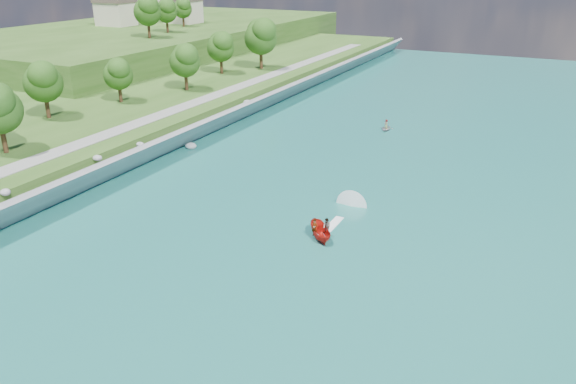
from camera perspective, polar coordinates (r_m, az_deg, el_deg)
The scene contains 10 objects.
ground at distance 47.23m, azimuth -5.97°, elevation -10.05°, with size 260.00×260.00×0.00m, color #2D5119.
river_water at distance 62.96m, azimuth 3.65°, elevation -1.24°, with size 55.00×240.00×0.10m, color #185D5E.
berm_west at distance 92.57m, azimuth -26.30°, elevation 5.36°, with size 45.00×240.00×3.50m, color #2D5119.
ridge_west at distance 166.76m, azimuth -13.18°, elevation 14.70°, with size 60.00×120.00×9.00m, color #2D5119.
riprap_bank at distance 75.00m, azimuth -15.01°, elevation 3.40°, with size 4.37×236.00×4.19m.
riverside_path at distance 79.23m, azimuth -18.58°, elevation 5.33°, with size 3.00×200.00×0.10m, color gray.
ridge_houses at distance 173.65m, azimuth -14.04°, elevation 17.84°, with size 29.50×29.50×8.40m.
trees_ridge at distance 148.77m, azimuth -12.24°, elevation 17.53°, with size 19.62×38.13×10.92m.
motorboat at distance 56.24m, azimuth 3.92°, elevation -3.45°, with size 3.71×18.83×2.10m.
raft at distance 92.10m, azimuth 9.92°, elevation 6.47°, with size 2.31×3.03×1.70m.
Camera 1 is at (21.87, -33.39, 25.25)m, focal length 35.00 mm.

